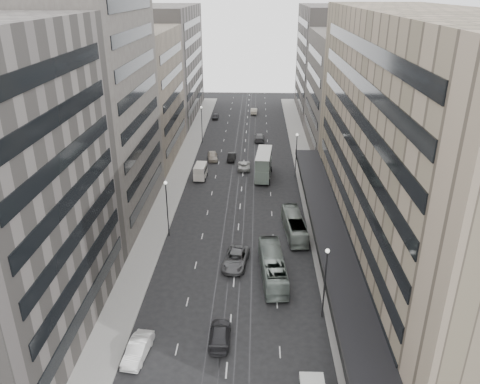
# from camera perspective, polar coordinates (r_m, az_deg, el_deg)

# --- Properties ---
(ground) EXTENTS (220.00, 220.00, 0.00)m
(ground) POSITION_cam_1_polar(r_m,az_deg,el_deg) (55.87, -0.81, -11.50)
(ground) COLOR black
(ground) RESTS_ON ground
(sidewalk_right) EXTENTS (4.00, 125.00, 0.15)m
(sidewalk_right) POSITION_cam_1_polar(r_m,az_deg,el_deg) (89.59, 8.08, 2.46)
(sidewalk_right) COLOR gray
(sidewalk_right) RESTS_ON ground
(sidewalk_left) EXTENTS (4.00, 125.00, 0.15)m
(sidewalk_left) POSITION_cam_1_polar(r_m,az_deg,el_deg) (90.23, -7.27, 2.66)
(sidewalk_left) COLOR gray
(sidewalk_left) RESTS_ON ground
(department_store) EXTENTS (19.20, 60.00, 30.00)m
(department_store) POSITION_cam_1_polar(r_m,az_deg,el_deg) (59.42, 20.74, 5.27)
(department_store) COLOR gray
(department_store) RESTS_ON ground
(building_right_mid) EXTENTS (15.00, 28.00, 24.00)m
(building_right_mid) POSITION_cam_1_polar(r_m,az_deg,el_deg) (101.45, 13.14, 11.63)
(building_right_mid) COLOR #4B4641
(building_right_mid) RESTS_ON ground
(building_right_far) EXTENTS (15.00, 32.00, 28.00)m
(building_right_far) POSITION_cam_1_polar(r_m,az_deg,el_deg) (130.27, 10.86, 15.29)
(building_right_far) COLOR slate
(building_right_far) RESTS_ON ground
(building_left_b) EXTENTS (15.00, 26.00, 34.00)m
(building_left_b) POSITION_cam_1_polar(r_m,az_deg,el_deg) (70.52, -18.10, 10.11)
(building_left_b) COLOR #4B4641
(building_left_b) RESTS_ON ground
(building_left_c) EXTENTS (15.00, 28.00, 25.00)m
(building_left_c) POSITION_cam_1_polar(r_m,az_deg,el_deg) (96.68, -12.55, 11.41)
(building_left_c) COLOR slate
(building_left_c) RESTS_ON ground
(building_left_d) EXTENTS (15.00, 38.00, 28.00)m
(building_left_d) POSITION_cam_1_polar(r_m,az_deg,el_deg) (128.15, -9.03, 15.28)
(building_left_d) COLOR slate
(building_left_d) RESTS_ON ground
(lamp_right_near) EXTENTS (0.44, 0.44, 8.32)m
(lamp_right_near) POSITION_cam_1_polar(r_m,az_deg,el_deg) (49.29, 10.37, -9.96)
(lamp_right_near) COLOR #262628
(lamp_right_near) RESTS_ON ground
(lamp_right_far) EXTENTS (0.44, 0.44, 8.32)m
(lamp_right_far) POSITION_cam_1_polar(r_m,az_deg,el_deg) (85.29, 6.89, 5.09)
(lamp_right_far) COLOR #262628
(lamp_right_far) RESTS_ON ground
(lamp_left_near) EXTENTS (0.44, 0.44, 8.32)m
(lamp_left_near) POSITION_cam_1_polar(r_m,az_deg,el_deg) (64.74, -8.92, -1.24)
(lamp_left_near) COLOR #262628
(lamp_left_near) RESTS_ON ground
(lamp_left_far) EXTENTS (0.44, 0.44, 8.32)m
(lamp_left_far) POSITION_cam_1_polar(r_m,az_deg,el_deg) (104.84, -4.69, 8.72)
(lamp_left_far) COLOR #262628
(lamp_left_far) RESTS_ON ground
(bus_near) EXTENTS (3.41, 11.17, 3.06)m
(bus_near) POSITION_cam_1_polar(r_m,az_deg,el_deg) (56.78, 4.01, -9.06)
(bus_near) COLOR gray
(bus_near) RESTS_ON ground
(bus_far) EXTENTS (3.23, 10.27, 2.81)m
(bus_far) POSITION_cam_1_polar(r_m,az_deg,el_deg) (66.47, 6.63, -4.06)
(bus_far) COLOR #95A097
(bus_far) RESTS_ON ground
(double_decker) EXTENTS (3.36, 9.16, 4.92)m
(double_decker) POSITION_cam_1_polar(r_m,az_deg,el_deg) (85.25, 2.89, 3.41)
(double_decker) COLOR slate
(double_decker) RESTS_ON ground
(panel_van) EXTENTS (2.31, 4.43, 2.74)m
(panel_van) POSITION_cam_1_polar(r_m,az_deg,el_deg) (85.32, -4.84, 2.55)
(panel_van) COLOR beige
(panel_van) RESTS_ON ground
(sedan_1) EXTENTS (2.30, 5.10, 1.62)m
(sedan_1) POSITION_cam_1_polar(r_m,az_deg,el_deg) (47.62, -12.36, -18.22)
(sedan_1) COLOR white
(sedan_1) RESTS_ON ground
(sedan_2) EXTENTS (3.62, 6.43, 1.69)m
(sedan_2) POSITION_cam_1_polar(r_m,az_deg,el_deg) (59.34, -0.54, -8.19)
(sedan_2) COLOR #575659
(sedan_2) RESTS_ON ground
(sedan_3) EXTENTS (2.15, 5.18, 1.50)m
(sedan_3) POSITION_cam_1_polar(r_m,az_deg,el_deg) (48.30, -2.46, -16.96)
(sedan_3) COLOR #27272A
(sedan_3) RESTS_ON ground
(sedan_4) EXTENTS (2.56, 5.01, 1.63)m
(sedan_4) POSITION_cam_1_polar(r_m,az_deg,el_deg) (94.99, -3.35, 4.38)
(sedan_4) COLOR #A79A8A
(sedan_4) RESTS_ON ground
(sedan_5) EXTENTS (1.64, 4.29, 1.40)m
(sedan_5) POSITION_cam_1_polar(r_m,az_deg,el_deg) (94.67, -1.05, 4.28)
(sedan_5) COLOR black
(sedan_5) RESTS_ON ground
(sedan_6) EXTENTS (2.44, 5.04, 1.38)m
(sedan_6) POSITION_cam_1_polar(r_m,az_deg,el_deg) (90.10, 0.49, 3.25)
(sedan_6) COLOR beige
(sedan_6) RESTS_ON ground
(sedan_7) EXTENTS (2.28, 5.53, 1.60)m
(sedan_7) POSITION_cam_1_polar(r_m,az_deg,el_deg) (107.40, 2.37, 6.70)
(sedan_7) COLOR #575759
(sedan_7) RESTS_ON ground
(sedan_8) EXTENTS (1.70, 4.03, 1.36)m
(sedan_8) POSITION_cam_1_polar(r_m,az_deg,el_deg) (125.88, -3.01, 9.19)
(sedan_8) COLOR #262628
(sedan_8) RESTS_ON ground
(sedan_9) EXTENTS (1.82, 4.86, 1.59)m
(sedan_9) POSITION_cam_1_polar(r_m,az_deg,el_deg) (131.11, 1.72, 9.85)
(sedan_9) COLOR beige
(sedan_9) RESTS_ON ground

